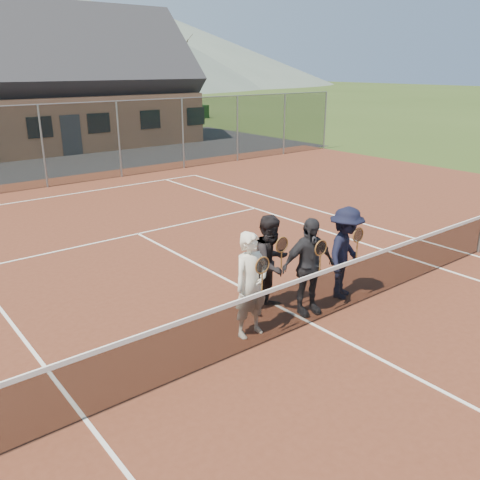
{
  "coord_description": "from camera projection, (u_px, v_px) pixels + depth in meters",
  "views": [
    {
      "loc": [
        -5.92,
        -5.44,
        4.3
      ],
      "look_at": [
        -0.4,
        1.5,
        1.25
      ],
      "focal_mm": 38.0,
      "sensor_mm": 36.0,
      "label": 1
    }
  ],
  "objects": [
    {
      "name": "court_surface",
      "position": [
        311.0,
        324.0,
        8.9
      ],
      "size": [
        30.0,
        30.0,
        0.02
      ],
      "primitive_type": "cube",
      "color": "#562819",
      "rests_on": "ground"
    },
    {
      "name": "tennis_net",
      "position": [
        312.0,
        297.0,
        8.73
      ],
      "size": [
        11.68,
        0.08,
        1.1
      ],
      "color": "slate",
      "rests_on": "ground"
    },
    {
      "name": "tree_d",
      "position": [
        109.0,
        45.0,
        38.5
      ],
      "size": [
        3.2,
        3.2,
        7.77
      ],
      "color": "#372614",
      "rests_on": "ground"
    },
    {
      "name": "ground",
      "position": [
        0.0,
        163.0,
        23.7
      ],
      "size": [
        220.0,
        220.0,
        0.0
      ],
      "primitive_type": "plane",
      "color": "#2F4318",
      "rests_on": "ground"
    },
    {
      "name": "court_markings",
      "position": [
        311.0,
        323.0,
        8.9
      ],
      "size": [
        11.03,
        23.83,
        0.01
      ],
      "color": "white",
      "rests_on": "court_surface"
    },
    {
      "name": "player_a",
      "position": [
        251.0,
        285.0,
        8.26
      ],
      "size": [
        0.66,
        0.5,
        1.8
      ],
      "color": "silver",
      "rests_on": "court_surface"
    },
    {
      "name": "player_d",
      "position": [
        345.0,
        253.0,
        9.67
      ],
      "size": [
        1.33,
        1.07,
        1.8
      ],
      "color": "black",
      "rests_on": "court_surface"
    },
    {
      "name": "perimeter_fence",
      "position": [
        43.0,
        147.0,
        18.4
      ],
      "size": [
        30.07,
        0.07,
        3.02
      ],
      "color": "slate",
      "rests_on": "ground"
    },
    {
      "name": "player_c",
      "position": [
        308.0,
        267.0,
        9.01
      ],
      "size": [
        1.13,
        0.66,
        1.8
      ],
      "color": "#25252A",
      "rests_on": "court_surface"
    },
    {
      "name": "tree_e",
      "position": [
        177.0,
        47.0,
        42.04
      ],
      "size": [
        3.2,
        3.2,
        7.77
      ],
      "color": "#342413",
      "rests_on": "ground"
    },
    {
      "name": "hill_east",
      "position": [
        171.0,
        52.0,
        109.3
      ],
      "size": [
        90.0,
        90.0,
        14.0
      ],
      "primitive_type": "cone",
      "color": "#57685E",
      "rests_on": "ground"
    },
    {
      "name": "player_b",
      "position": [
        271.0,
        263.0,
        9.17
      ],
      "size": [
        0.98,
        0.83,
        1.8
      ],
      "color": "black",
      "rests_on": "court_surface"
    },
    {
      "name": "clubhouse",
      "position": [
        47.0,
        72.0,
        27.72
      ],
      "size": [
        15.6,
        8.2,
        7.7
      ],
      "color": "#9E6B4C",
      "rests_on": "ground"
    }
  ]
}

